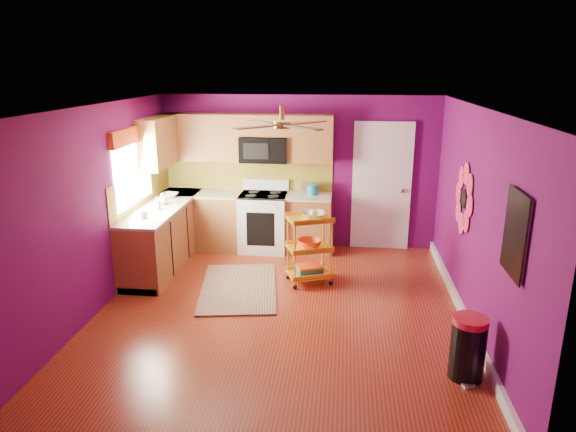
# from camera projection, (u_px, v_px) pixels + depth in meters

# --- Properties ---
(ground) EXTENTS (5.00, 5.00, 0.00)m
(ground) POSITION_uv_depth(u_px,v_px,m) (281.00, 310.00, 6.43)
(ground) COLOR maroon
(ground) RESTS_ON ground
(room_envelope) EXTENTS (4.54, 5.04, 2.52)m
(room_envelope) POSITION_uv_depth(u_px,v_px,m) (282.00, 183.00, 5.96)
(room_envelope) COLOR #5B0A53
(room_envelope) RESTS_ON ground
(lower_cabinets) EXTENTS (2.81, 2.31, 0.94)m
(lower_cabinets) POSITION_uv_depth(u_px,v_px,m) (211.00, 229.00, 8.18)
(lower_cabinets) COLOR brown
(lower_cabinets) RESTS_ON ground
(electric_range) EXTENTS (0.76, 0.66, 1.13)m
(electric_range) POSITION_uv_depth(u_px,v_px,m) (264.00, 221.00, 8.42)
(electric_range) COLOR white
(electric_range) RESTS_ON ground
(upper_cabinetry) EXTENTS (2.80, 2.30, 1.26)m
(upper_cabinetry) POSITION_uv_depth(u_px,v_px,m) (220.00, 141.00, 8.12)
(upper_cabinetry) COLOR brown
(upper_cabinetry) RESTS_ON ground
(left_window) EXTENTS (0.08, 1.35, 1.08)m
(left_window) POSITION_uv_depth(u_px,v_px,m) (132.00, 155.00, 7.17)
(left_window) COLOR white
(left_window) RESTS_ON ground
(panel_door) EXTENTS (0.95, 0.11, 2.15)m
(panel_door) POSITION_uv_depth(u_px,v_px,m) (381.00, 188.00, 8.35)
(panel_door) COLOR white
(panel_door) RESTS_ON ground
(right_wall_art) EXTENTS (0.04, 2.74, 1.04)m
(right_wall_art) POSITION_uv_depth(u_px,v_px,m) (484.00, 212.00, 5.46)
(right_wall_art) COLOR black
(right_wall_art) RESTS_ON ground
(ceiling_fan) EXTENTS (1.01, 1.01, 0.26)m
(ceiling_fan) POSITION_uv_depth(u_px,v_px,m) (282.00, 124.00, 5.97)
(ceiling_fan) COLOR #BF8C3F
(ceiling_fan) RESTS_ON ground
(shag_rug) EXTENTS (1.25, 1.78, 0.02)m
(shag_rug) POSITION_uv_depth(u_px,v_px,m) (239.00, 288.00, 7.04)
(shag_rug) COLOR black
(shag_rug) RESTS_ON ground
(rolling_cart) EXTENTS (0.70, 0.61, 1.06)m
(rolling_cart) POSITION_uv_depth(u_px,v_px,m) (310.00, 246.00, 7.10)
(rolling_cart) COLOR gold
(rolling_cart) RESTS_ON ground
(trash_can) EXTENTS (0.43, 0.43, 0.64)m
(trash_can) POSITION_uv_depth(u_px,v_px,m) (468.00, 348.00, 4.96)
(trash_can) COLOR black
(trash_can) RESTS_ON ground
(teal_kettle) EXTENTS (0.18, 0.18, 0.21)m
(teal_kettle) POSITION_uv_depth(u_px,v_px,m) (313.00, 190.00, 8.25)
(teal_kettle) COLOR teal
(teal_kettle) RESTS_ON lower_cabinets
(toaster) EXTENTS (0.22, 0.15, 0.18)m
(toaster) POSITION_uv_depth(u_px,v_px,m) (308.00, 188.00, 8.30)
(toaster) COLOR beige
(toaster) RESTS_ON lower_cabinets
(soap_bottle_a) EXTENTS (0.08, 0.08, 0.18)m
(soap_bottle_a) POSITION_uv_depth(u_px,v_px,m) (157.00, 204.00, 7.38)
(soap_bottle_a) COLOR #EA3F72
(soap_bottle_a) RESTS_ON lower_cabinets
(soap_bottle_b) EXTENTS (0.14, 0.14, 0.18)m
(soap_bottle_b) POSITION_uv_depth(u_px,v_px,m) (162.00, 199.00, 7.64)
(soap_bottle_b) COLOR white
(soap_bottle_b) RESTS_ON lower_cabinets
(counter_dish) EXTENTS (0.26, 0.26, 0.06)m
(counter_dish) POSITION_uv_depth(u_px,v_px,m) (170.00, 195.00, 8.11)
(counter_dish) COLOR white
(counter_dish) RESTS_ON lower_cabinets
(counter_cup) EXTENTS (0.13, 0.13, 0.10)m
(counter_cup) POSITION_uv_depth(u_px,v_px,m) (143.00, 215.00, 6.97)
(counter_cup) COLOR white
(counter_cup) RESTS_ON lower_cabinets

